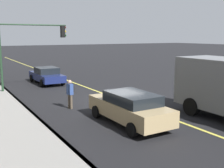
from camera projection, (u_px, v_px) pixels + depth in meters
name	position (u px, v px, depth m)	size (l,w,h in m)	color
ground	(119.00, 99.00, 17.49)	(200.00, 200.00, 0.00)	black
curb_edge	(28.00, 110.00, 14.64)	(80.00, 0.16, 0.15)	slate
lane_stripe_center	(119.00, 99.00, 17.49)	(80.00, 0.16, 0.01)	#D8CC4C
car_tan	(129.00, 107.00, 12.54)	(4.66, 1.95, 1.47)	tan
car_navy	(47.00, 75.00, 23.24)	(4.66, 1.93, 1.36)	navy
pedestrian_with_backpack	(70.00, 92.00, 15.15)	(0.41, 0.40, 1.60)	brown
traffic_light_mast	(29.00, 42.00, 19.74)	(0.28, 4.89, 5.03)	#1E3823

